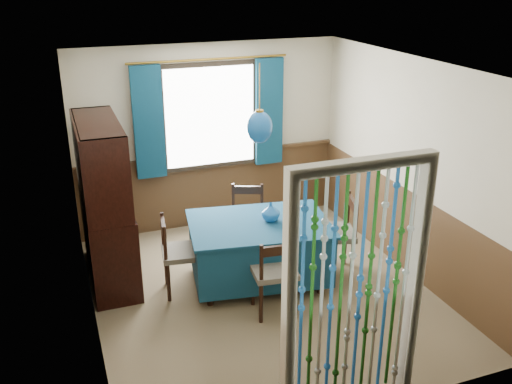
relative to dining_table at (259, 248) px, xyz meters
name	(u,v)px	position (x,y,z in m)	size (l,w,h in m)	color
floor	(262,292)	(-0.05, -0.23, -0.43)	(4.00, 4.00, 0.00)	brown
ceiling	(263,67)	(-0.05, -0.23, 2.07)	(4.00, 4.00, 0.00)	silver
wall_back	(209,137)	(-0.05, 1.77, 0.82)	(3.60, 3.60, 0.00)	beige
wall_front	(360,281)	(-0.05, -2.23, 0.82)	(3.60, 3.60, 0.00)	beige
wall_left	(84,213)	(-1.85, -0.23, 0.82)	(4.00, 4.00, 0.00)	beige
wall_right	(410,168)	(1.75, -0.23, 0.82)	(4.00, 4.00, 0.00)	beige
wainscot_back	(211,190)	(-0.05, 1.75, 0.07)	(3.60, 3.60, 0.00)	#472F1B
wainscot_front	(353,363)	(-0.05, -2.22, 0.07)	(3.60, 3.60, 0.00)	#472F1B
wainscot_left	(94,282)	(-1.84, -0.23, 0.07)	(4.00, 4.00, 0.00)	#472F1B
wainscot_right	(402,228)	(1.73, -0.23, 0.07)	(4.00, 4.00, 0.00)	#472F1B
window	(210,116)	(-0.05, 1.72, 1.12)	(1.32, 0.12, 1.42)	black
doorway	(354,300)	(-0.05, -2.17, 0.62)	(1.16, 0.12, 2.18)	silver
dining_table	(259,248)	(0.00, 0.00, 0.00)	(1.70, 1.30, 0.75)	#0F3651
chair_near	(275,273)	(-0.08, -0.65, 0.04)	(0.48, 0.46, 0.89)	black
chair_far	(247,220)	(0.10, 0.69, 0.04)	(0.56, 0.55, 0.89)	black
chair_left	(179,253)	(-0.90, 0.12, 0.04)	(0.48, 0.50, 0.89)	black
chair_right	(337,233)	(0.92, -0.12, 0.08)	(0.57, 0.59, 0.96)	black
sideboard	(107,227)	(-1.58, 0.71, 0.21)	(0.50, 1.43, 1.87)	black
pendant_lamp	(259,127)	(0.00, 0.00, 1.41)	(0.27, 0.27, 0.83)	olive
vase_table	(271,213)	(0.14, 0.01, 0.41)	(0.19, 0.19, 0.20)	#154F91
bowl_shelf	(110,179)	(-1.52, 0.44, 0.87)	(0.23, 0.23, 0.06)	beige
vase_sideboard	(106,186)	(-1.52, 1.04, 0.58)	(0.16, 0.16, 0.16)	beige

